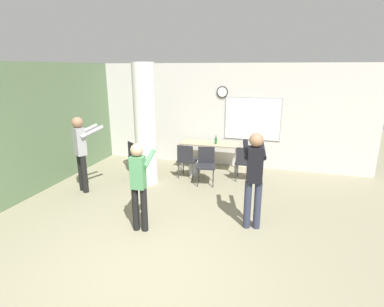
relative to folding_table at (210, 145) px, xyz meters
The scene contains 14 objects.
ground_plane 4.56m from the folding_table, 88.20° to the right, with size 24.00×24.00×0.00m, color gray.
wall_left_accent 3.97m from the folding_table, 149.21° to the right, with size 0.12×7.00×2.80m.
wall_back 0.92m from the folding_table, 74.33° to the left, with size 8.00×0.15×2.80m.
support_pillar 1.98m from the folding_table, 132.02° to the right, with size 0.50×0.50×2.80m.
folding_table is the anchor object (origin of this frame).
bottle_on_table 0.23m from the folding_table, 21.66° to the right, with size 0.06×0.06×0.23m.
waste_bin 0.77m from the folding_table, 121.39° to the right, with size 0.31×0.31×0.36m.
chair_table_left 0.92m from the folding_table, 117.37° to the right, with size 0.45×0.45×0.87m.
chair_table_right 1.18m from the folding_table, 31.44° to the right, with size 0.45×0.45×0.87m.
chair_table_front 1.04m from the folding_table, 82.89° to the right, with size 0.51×0.51×0.87m.
chair_near_pillar 1.95m from the folding_table, 151.78° to the right, with size 0.62×0.62×0.87m.
person_playing_front 3.45m from the folding_table, 97.34° to the right, with size 0.37×0.60×1.53m.
person_watching_back 3.27m from the folding_table, 136.93° to the right, with size 0.58×0.68×1.68m.
person_playing_side 3.13m from the folding_table, 63.91° to the right, with size 0.45×0.65×1.68m.
Camera 1 is at (1.53, -3.09, 2.68)m, focal length 28.00 mm.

